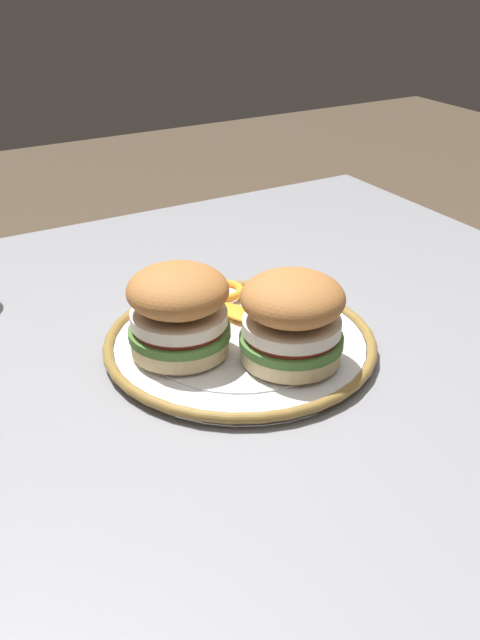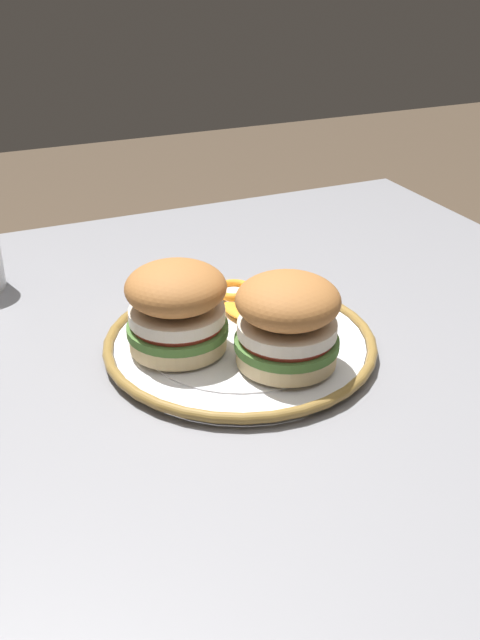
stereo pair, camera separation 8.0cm
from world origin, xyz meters
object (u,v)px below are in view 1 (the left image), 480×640
dinner_plate (240,343)px  dining_table (222,454)px  sandwich_half_left (292,317)px  sandwich_half_right (179,310)px

dinner_plate → dining_table: bearing=-136.6°
dinner_plate → sandwich_half_left: bearing=-70.2°
dinner_plate → sandwich_half_left: 0.09m
sandwich_half_right → dining_table: bearing=-71.6°
dining_table → dinner_plate: (0.05, 0.05, 0.11)m
sandwich_half_left → sandwich_half_right: size_ratio=1.03×
sandwich_half_left → sandwich_half_right: same height
dining_table → dinner_plate: dinner_plate is taller
dinner_plate → sandwich_half_right: bearing=173.3°
dining_table → sandwich_half_left: (0.08, -0.02, 0.17)m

